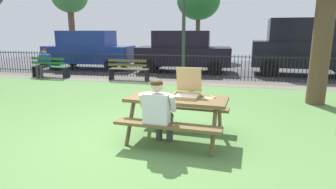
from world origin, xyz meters
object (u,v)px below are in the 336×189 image
Objects in this scene: person_on_park_bench at (44,62)px; parked_car_far_left at (89,49)px; lamp_post_walkway at (184,15)px; adult_at_table at (158,110)px; parked_car_center at (309,46)px; park_bench_left at (50,67)px; park_bench_center at (129,70)px; parked_car_left at (183,51)px; pizza_slice_on_table at (209,97)px; pizza_box_open at (187,90)px; far_tree_midleft at (198,0)px; picnic_table_foreground at (177,107)px.

parked_car_far_left reaches higher than person_on_park_bench.
adult_at_table is at bearing -84.87° from lamp_post_walkway.
parked_car_far_left is 10.43m from parked_car_center.
parked_car_center is (11.06, 2.82, 0.65)m from person_on_park_bench.
park_bench_left is at bearing -96.79° from parked_car_far_left.
park_bench_center is 0.36× the size of parked_car_left.
park_bench_left is (-6.33, 6.21, -0.24)m from adult_at_table.
parked_car_left is 5.53m from parked_car_center.
pizza_box_open is at bearing 174.17° from pizza_slice_on_table.
far_tree_midleft is (-5.56, 6.30, 2.59)m from parked_car_center.
far_tree_midleft is at bearing 60.35° from park_bench_left.
park_bench_left is at bearing -3.65° from person_on_park_bench.
park_bench_left is 0.40× the size of lamp_post_walkway.
park_bench_center is at bearing -121.26° from parked_car_left.
picnic_table_foreground is 0.37× the size of far_tree_midleft.
lamp_post_walkway is at bearing -86.28° from far_tree_midleft.
picnic_table_foreground is 0.47× the size of lamp_post_walkway.
picnic_table_foreground is 0.43× the size of parked_car_far_left.
far_tree_midleft is at bearing 52.34° from parked_car_far_left.
pizza_slice_on_table is 0.16× the size of park_bench_left.
pizza_box_open is 5.18m from lamp_post_walkway.
park_bench_left is 11.16m from parked_car_center.
lamp_post_walkway is 9.97m from far_tree_midleft.
parked_car_far_left is (0.64, 2.82, 0.35)m from person_on_park_bench.
lamp_post_walkway reaches higher than picnic_table_foreground.
pizza_box_open reaches higher than park_bench_center.
lamp_post_walkway is 3.88m from parked_car_left.
park_bench_center reaches higher than picnic_table_foreground.
park_bench_left is 5.99m from parked_car_left.
park_bench_left is at bearing -151.57° from parked_car_left.
lamp_post_walkway is 0.77× the size of far_tree_midleft.
parked_car_center reaches higher than park_bench_left.
person_on_park_bench is at bearing -121.10° from far_tree_midleft.
park_bench_left is at bearing 180.00° from park_bench_center.
picnic_table_foreground is 6.48m from park_bench_center.
pizza_box_open is 0.48× the size of person_on_park_bench.
lamp_post_walkway is 6.70m from parked_car_far_left.
park_bench_left is 1.36× the size of person_on_park_bench.
pizza_slice_on_table is 0.22× the size of adult_at_table.
picnic_table_foreground is 7.25× the size of pizza_slice_on_table.
parked_car_far_left is 0.99× the size of parked_car_left.
parked_car_center reaches higher than pizza_slice_on_table.
park_bench_center is (-2.82, 6.21, -0.24)m from adult_at_table.
parked_car_far_left is (-6.00, 9.05, 0.35)m from adult_at_table.
lamp_post_walkway is 0.91× the size of parked_car_far_left.
parked_car_left reaches higher than picnic_table_foreground.
parked_car_far_left is 0.85× the size of far_tree_midleft.
person_on_park_bench reaches higher than park_bench_left.
parked_car_center is (4.21, 8.56, 0.71)m from picnic_table_foreground.
picnic_table_foreground is 0.37m from pizza_box_open.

